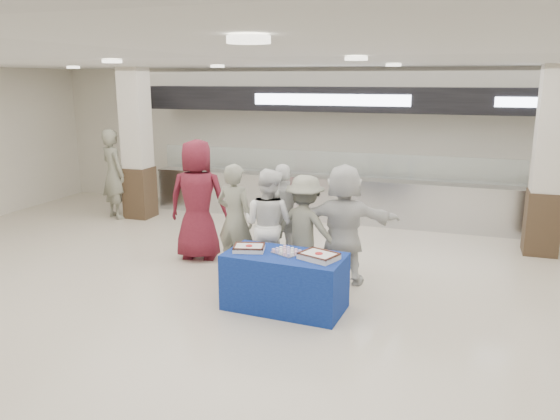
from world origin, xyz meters
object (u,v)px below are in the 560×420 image
(soldier_a, at_px, (235,219))
(civilian_white, at_px, (343,224))
(sheet_cake_left, at_px, (249,247))
(soldier_b, at_px, (305,229))
(cupcake_tray, at_px, (287,251))
(chef_short, at_px, (284,219))
(civilian_maroon, at_px, (198,200))
(chef_tall, at_px, (268,225))
(sheet_cake_right, at_px, (319,255))
(display_table, at_px, (285,281))
(soldier_bg, at_px, (114,174))

(soldier_a, relative_size, civilian_white, 0.96)
(sheet_cake_left, relative_size, soldier_b, 0.29)
(cupcake_tray, height_order, chef_short, chef_short)
(civilian_maroon, relative_size, chef_tall, 1.19)
(soldier_b, xyz_separation_m, civilian_white, (0.56, 0.08, 0.10))
(sheet_cake_left, xyz_separation_m, chef_tall, (-0.09, 0.99, 0.05))
(sheet_cake_right, xyz_separation_m, civilian_maroon, (-2.49, 1.56, 0.21))
(sheet_cake_left, distance_m, civilian_white, 1.56)
(soldier_b, bearing_deg, chef_tall, 22.65)
(sheet_cake_right, xyz_separation_m, soldier_a, (-1.63, 1.13, 0.06))
(display_table, relative_size, soldier_b, 0.97)
(chef_tall, distance_m, chef_short, 0.35)
(cupcake_tray, distance_m, chef_short, 1.35)
(display_table, xyz_separation_m, sheet_cake_left, (-0.50, -0.01, 0.42))
(sheet_cake_left, bearing_deg, cupcake_tray, 5.19)
(soldier_b, bearing_deg, civilian_maroon, -1.56)
(civilian_white, bearing_deg, soldier_bg, -36.44)
(sheet_cake_right, bearing_deg, soldier_a, 145.33)
(civilian_maroon, relative_size, soldier_b, 1.26)
(sheet_cake_left, distance_m, soldier_a, 1.28)
(sheet_cake_right, relative_size, soldier_bg, 0.28)
(civilian_white, bearing_deg, soldier_a, -11.06)
(sheet_cake_left, relative_size, chef_tall, 0.28)
(chef_short, height_order, civilian_white, civilian_white)
(soldier_a, bearing_deg, civilian_maroon, -17.13)
(cupcake_tray, bearing_deg, display_table, -105.83)
(civilian_maroon, xyz_separation_m, soldier_b, (1.97, -0.42, -0.21))
(soldier_a, bearing_deg, chef_short, -152.58)
(cupcake_tray, xyz_separation_m, civilian_maroon, (-2.03, 1.48, 0.23))
(sheet_cake_left, bearing_deg, soldier_b, 68.02)
(sheet_cake_right, bearing_deg, sheet_cake_left, 177.63)
(display_table, height_order, soldier_a, soldier_a)
(sheet_cake_right, xyz_separation_m, civilian_white, (0.04, 1.22, 0.10))
(cupcake_tray, height_order, chef_tall, chef_tall)
(display_table, height_order, soldier_b, soldier_b)
(display_table, bearing_deg, civilian_maroon, 146.66)
(soldier_a, distance_m, soldier_b, 1.12)
(sheet_cake_right, relative_size, soldier_b, 0.34)
(cupcake_tray, bearing_deg, soldier_a, 138.43)
(cupcake_tray, xyz_separation_m, soldier_a, (-1.18, 1.04, 0.08))
(display_table, xyz_separation_m, civilian_white, (0.51, 1.17, 0.52))
(chef_short, distance_m, civilian_white, 0.97)
(chef_tall, height_order, civilian_white, civilian_white)
(display_table, height_order, soldier_bg, soldier_bg)
(civilian_maroon, xyz_separation_m, civilian_white, (2.53, -0.34, -0.11))
(sheet_cake_right, distance_m, cupcake_tray, 0.46)
(display_table, xyz_separation_m, soldier_bg, (-5.02, 3.44, 0.59))
(chef_short, distance_m, soldier_bg, 5.04)
(sheet_cake_right, xyz_separation_m, cupcake_tray, (-0.46, 0.09, -0.02))
(sheet_cake_right, relative_size, chef_tall, 0.32)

